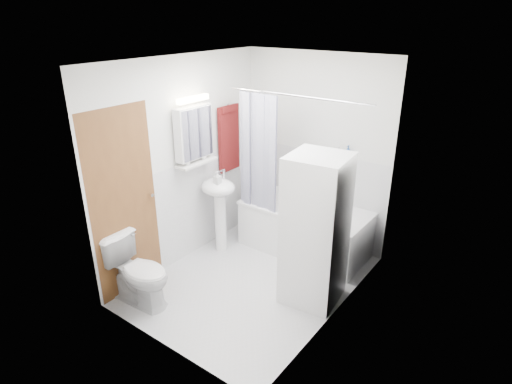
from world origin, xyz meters
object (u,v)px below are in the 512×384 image
Objects in this scene: bathtub at (305,227)px; sink at (219,198)px; washer_dryer at (315,230)px; toilet at (138,272)px.

sink reaches higher than bathtub.
bathtub is 1.07m from washer_dryer.
toilet is at bearing -147.27° from washer_dryer.
toilet reaches higher than bathtub.
bathtub is 2.13× the size of toilet.
washer_dryer is at bearing -54.63° from bathtub.
sink is 1.41× the size of toilet.
washer_dryer is at bearing -55.66° from toilet.
sink is at bearing -145.10° from bathtub.
sink is 1.36m from toilet.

